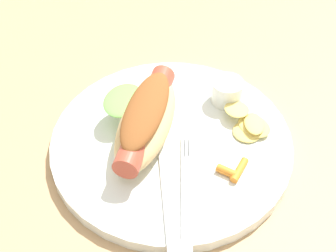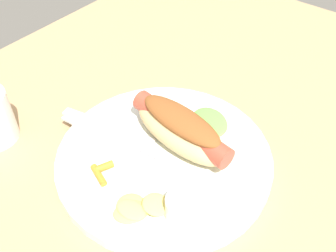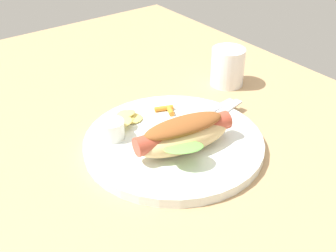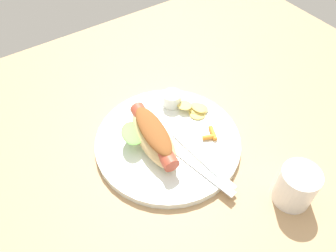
{
  "view_description": "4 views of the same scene",
  "coord_description": "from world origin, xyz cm",
  "px_view_note": "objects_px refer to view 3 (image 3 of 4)",
  "views": [
    {
      "loc": [
        0.78,
        -43.35,
        46.95
      ],
      "look_at": [
        -3.91,
        -4.09,
        5.17
      ],
      "focal_mm": 53.96,
      "sensor_mm": 36.0,
      "label": 1
    },
    {
      "loc": [
        24.24,
        19.56,
        41.24
      ],
      "look_at": [
        -4.22,
        -2.71,
        6.59
      ],
      "focal_mm": 42.18,
      "sensor_mm": 36.0,
      "label": 2
    },
    {
      "loc": [
        -50.21,
        33.02,
        41.87
      ],
      "look_at": [
        -2.55,
        -2.6,
        3.65
      ],
      "focal_mm": 47.05,
      "sensor_mm": 36.0,
      "label": 3
    },
    {
      "loc": [
        -27.19,
        -37.85,
        53.82
      ],
      "look_at": [
        -3.19,
        -2.32,
        4.75
      ],
      "focal_mm": 35.72,
      "sensor_mm": 36.0,
      "label": 4
    }
  ],
  "objects_px": {
    "chips_pile": "(127,118)",
    "hot_dog": "(184,134)",
    "knife": "(215,117)",
    "plate": "(174,143)",
    "drinking_cup": "(228,67)",
    "carrot_garnish": "(167,109)",
    "fork": "(202,115)",
    "sauce_ramekin": "(112,129)"
  },
  "relations": [
    {
      "from": "hot_dog",
      "to": "sauce_ramekin",
      "type": "relative_size",
      "value": 4.09
    },
    {
      "from": "plate",
      "to": "hot_dog",
      "type": "height_order",
      "value": "hot_dog"
    },
    {
      "from": "sauce_ramekin",
      "to": "knife",
      "type": "bearing_deg",
      "value": -107.07
    },
    {
      "from": "knife",
      "to": "carrot_garnish",
      "type": "relative_size",
      "value": 4.03
    },
    {
      "from": "chips_pile",
      "to": "drinking_cup",
      "type": "xyz_separation_m",
      "value": [
        0.02,
        -0.26,
        0.02
      ]
    },
    {
      "from": "plate",
      "to": "carrot_garnish",
      "type": "relative_size",
      "value": 7.79
    },
    {
      "from": "sauce_ramekin",
      "to": "carrot_garnish",
      "type": "relative_size",
      "value": 1.07
    },
    {
      "from": "plate",
      "to": "fork",
      "type": "distance_m",
      "value": 0.09
    },
    {
      "from": "hot_dog",
      "to": "drinking_cup",
      "type": "height_order",
      "value": "drinking_cup"
    },
    {
      "from": "sauce_ramekin",
      "to": "fork",
      "type": "relative_size",
      "value": 0.24
    },
    {
      "from": "plate",
      "to": "knife",
      "type": "relative_size",
      "value": 1.93
    },
    {
      "from": "hot_dog",
      "to": "carrot_garnish",
      "type": "distance_m",
      "value": 0.12
    },
    {
      "from": "drinking_cup",
      "to": "knife",
      "type": "bearing_deg",
      "value": 129.36
    },
    {
      "from": "sauce_ramekin",
      "to": "carrot_garnish",
      "type": "xyz_separation_m",
      "value": [
        0.01,
        -0.12,
        -0.01
      ]
    },
    {
      "from": "fork",
      "to": "carrot_garnish",
      "type": "bearing_deg",
      "value": -56.46
    },
    {
      "from": "knife",
      "to": "drinking_cup",
      "type": "relative_size",
      "value": 1.96
    },
    {
      "from": "hot_dog",
      "to": "chips_pile",
      "type": "xyz_separation_m",
      "value": [
        0.12,
        0.03,
        -0.02
      ]
    },
    {
      "from": "sauce_ramekin",
      "to": "plate",
      "type": "bearing_deg",
      "value": -129.15
    },
    {
      "from": "fork",
      "to": "drinking_cup",
      "type": "height_order",
      "value": "drinking_cup"
    },
    {
      "from": "carrot_garnish",
      "to": "drinking_cup",
      "type": "distance_m",
      "value": 0.19
    },
    {
      "from": "fork",
      "to": "knife",
      "type": "xyz_separation_m",
      "value": [
        -0.02,
        -0.01,
        -0.0
      ]
    },
    {
      "from": "hot_dog",
      "to": "knife",
      "type": "xyz_separation_m",
      "value": [
        0.04,
        -0.1,
        -0.03
      ]
    },
    {
      "from": "plate",
      "to": "knife",
      "type": "bearing_deg",
      "value": -84.51
    },
    {
      "from": "chips_pile",
      "to": "knife",
      "type": "bearing_deg",
      "value": -122.52
    },
    {
      "from": "knife",
      "to": "drinking_cup",
      "type": "height_order",
      "value": "drinking_cup"
    },
    {
      "from": "carrot_garnish",
      "to": "fork",
      "type": "bearing_deg",
      "value": -141.02
    },
    {
      "from": "hot_dog",
      "to": "drinking_cup",
      "type": "distance_m",
      "value": 0.27
    },
    {
      "from": "fork",
      "to": "knife",
      "type": "relative_size",
      "value": 1.11
    },
    {
      "from": "chips_pile",
      "to": "hot_dog",
      "type": "bearing_deg",
      "value": -167.78
    },
    {
      "from": "sauce_ramekin",
      "to": "carrot_garnish",
      "type": "height_order",
      "value": "sauce_ramekin"
    },
    {
      "from": "plate",
      "to": "drinking_cup",
      "type": "height_order",
      "value": "drinking_cup"
    },
    {
      "from": "carrot_garnish",
      "to": "chips_pile",
      "type": "bearing_deg",
      "value": 78.22
    },
    {
      "from": "hot_dog",
      "to": "drinking_cup",
      "type": "relative_size",
      "value": 2.13
    },
    {
      "from": "chips_pile",
      "to": "carrot_garnish",
      "type": "distance_m",
      "value": 0.08
    },
    {
      "from": "knife",
      "to": "carrot_garnish",
      "type": "height_order",
      "value": "carrot_garnish"
    },
    {
      "from": "sauce_ramekin",
      "to": "drinking_cup",
      "type": "bearing_deg",
      "value": -80.38
    },
    {
      "from": "knife",
      "to": "chips_pile",
      "type": "bearing_deg",
      "value": -44.03
    },
    {
      "from": "plate",
      "to": "drinking_cup",
      "type": "relative_size",
      "value": 3.79
    },
    {
      "from": "hot_dog",
      "to": "chips_pile",
      "type": "distance_m",
      "value": 0.13
    },
    {
      "from": "carrot_garnish",
      "to": "drinking_cup",
      "type": "xyz_separation_m",
      "value": [
        0.04,
        -0.18,
        0.02
      ]
    },
    {
      "from": "chips_pile",
      "to": "drinking_cup",
      "type": "relative_size",
      "value": 0.86
    },
    {
      "from": "sauce_ramekin",
      "to": "fork",
      "type": "xyz_separation_m",
      "value": [
        -0.04,
        -0.16,
        -0.01
      ]
    }
  ]
}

